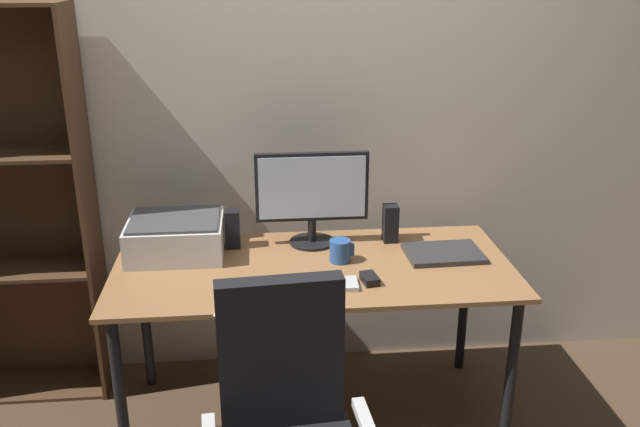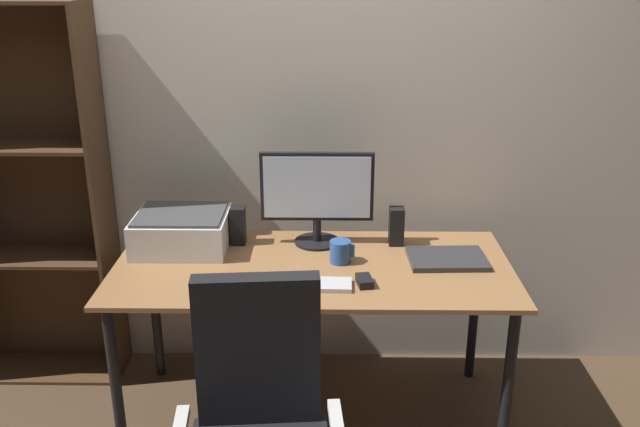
{
  "view_description": "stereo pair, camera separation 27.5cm",
  "coord_description": "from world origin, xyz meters",
  "px_view_note": "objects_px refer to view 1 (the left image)",
  "views": [
    {
      "loc": [
        -0.21,
        -2.54,
        1.92
      ],
      "look_at": [
        0.03,
        0.03,
        0.96
      ],
      "focal_mm": 38.09,
      "sensor_mm": 36.0,
      "label": 1
    },
    {
      "loc": [
        0.06,
        -2.55,
        1.92
      ],
      "look_at": [
        0.03,
        0.03,
        0.96
      ],
      "focal_mm": 38.09,
      "sensor_mm": 36.0,
      "label": 2
    }
  ],
  "objects_px": {
    "monitor": "(312,193)",
    "speaker_left": "(232,229)",
    "desk": "(313,282)",
    "coffee_mug": "(340,251)",
    "bookshelf": "(7,213)",
    "mouse": "(370,279)",
    "laptop": "(444,253)",
    "printer": "(176,236)",
    "keyboard": "(320,285)",
    "speaker_right": "(390,223)"
  },
  "relations": [
    {
      "from": "monitor",
      "to": "speaker_left",
      "type": "bearing_deg",
      "value": -178.7
    },
    {
      "from": "desk",
      "to": "monitor",
      "type": "relative_size",
      "value": 3.34
    },
    {
      "from": "coffee_mug",
      "to": "speaker_left",
      "type": "height_order",
      "value": "speaker_left"
    },
    {
      "from": "bookshelf",
      "to": "speaker_left",
      "type": "bearing_deg",
      "value": -8.74
    },
    {
      "from": "mouse",
      "to": "bookshelf",
      "type": "height_order",
      "value": "bookshelf"
    },
    {
      "from": "desk",
      "to": "mouse",
      "type": "bearing_deg",
      "value": -40.86
    },
    {
      "from": "coffee_mug",
      "to": "bookshelf",
      "type": "xyz_separation_m",
      "value": [
        -1.44,
        0.35,
        0.09
      ]
    },
    {
      "from": "mouse",
      "to": "laptop",
      "type": "distance_m",
      "value": 0.42
    },
    {
      "from": "speaker_left",
      "to": "printer",
      "type": "xyz_separation_m",
      "value": [
        -0.24,
        -0.05,
        -0.0
      ]
    },
    {
      "from": "speaker_left",
      "to": "printer",
      "type": "height_order",
      "value": "speaker_left"
    },
    {
      "from": "coffee_mug",
      "to": "printer",
      "type": "bearing_deg",
      "value": 167.98
    },
    {
      "from": "mouse",
      "to": "speaker_left",
      "type": "distance_m",
      "value": 0.68
    },
    {
      "from": "speaker_left",
      "to": "laptop",
      "type": "bearing_deg",
      "value": -11.45
    },
    {
      "from": "mouse",
      "to": "bookshelf",
      "type": "bearing_deg",
      "value": 150.35
    },
    {
      "from": "keyboard",
      "to": "speaker_left",
      "type": "bearing_deg",
      "value": 130.57
    },
    {
      "from": "laptop",
      "to": "bookshelf",
      "type": "bearing_deg",
      "value": 168.03
    },
    {
      "from": "mouse",
      "to": "speaker_right",
      "type": "relative_size",
      "value": 0.56
    },
    {
      "from": "desk",
      "to": "bookshelf",
      "type": "relative_size",
      "value": 0.93
    },
    {
      "from": "monitor",
      "to": "printer",
      "type": "distance_m",
      "value": 0.61
    },
    {
      "from": "desk",
      "to": "speaker_left",
      "type": "height_order",
      "value": "speaker_left"
    },
    {
      "from": "desk",
      "to": "laptop",
      "type": "xyz_separation_m",
      "value": [
        0.56,
        0.05,
        0.09
      ]
    },
    {
      "from": "keyboard",
      "to": "bookshelf",
      "type": "bearing_deg",
      "value": 158.14
    },
    {
      "from": "coffee_mug",
      "to": "speaker_left",
      "type": "relative_size",
      "value": 0.61
    },
    {
      "from": "keyboard",
      "to": "mouse",
      "type": "distance_m",
      "value": 0.2
    },
    {
      "from": "mouse",
      "to": "speaker_right",
      "type": "xyz_separation_m",
      "value": [
        0.16,
        0.41,
        0.07
      ]
    },
    {
      "from": "monitor",
      "to": "laptop",
      "type": "height_order",
      "value": "monitor"
    },
    {
      "from": "monitor",
      "to": "speaker_left",
      "type": "height_order",
      "value": "monitor"
    },
    {
      "from": "coffee_mug",
      "to": "bookshelf",
      "type": "distance_m",
      "value": 1.48
    },
    {
      "from": "bookshelf",
      "to": "coffee_mug",
      "type": "bearing_deg",
      "value": -13.62
    },
    {
      "from": "mouse",
      "to": "coffee_mug",
      "type": "distance_m",
      "value": 0.23
    },
    {
      "from": "desk",
      "to": "speaker_right",
      "type": "height_order",
      "value": "speaker_right"
    },
    {
      "from": "keyboard",
      "to": "laptop",
      "type": "bearing_deg",
      "value": 25.39
    },
    {
      "from": "mouse",
      "to": "coffee_mug",
      "type": "relative_size",
      "value": 0.93
    },
    {
      "from": "laptop",
      "to": "desk",
      "type": "bearing_deg",
      "value": -177.12
    },
    {
      "from": "monitor",
      "to": "speaker_right",
      "type": "distance_m",
      "value": 0.38
    },
    {
      "from": "keyboard",
      "to": "bookshelf",
      "type": "relative_size",
      "value": 0.16
    },
    {
      "from": "speaker_left",
      "to": "bookshelf",
      "type": "relative_size",
      "value": 0.1
    },
    {
      "from": "keyboard",
      "to": "printer",
      "type": "xyz_separation_m",
      "value": [
        -0.58,
        0.38,
        0.07
      ]
    },
    {
      "from": "printer",
      "to": "bookshelf",
      "type": "height_order",
      "value": "bookshelf"
    },
    {
      "from": "desk",
      "to": "speaker_right",
      "type": "xyz_separation_m",
      "value": [
        0.36,
        0.23,
        0.16
      ]
    },
    {
      "from": "speaker_right",
      "to": "bookshelf",
      "type": "height_order",
      "value": "bookshelf"
    },
    {
      "from": "monitor",
      "to": "bookshelf",
      "type": "height_order",
      "value": "bookshelf"
    },
    {
      "from": "printer",
      "to": "keyboard",
      "type": "bearing_deg",
      "value": -32.76
    },
    {
      "from": "speaker_right",
      "to": "desk",
      "type": "bearing_deg",
      "value": -147.88
    },
    {
      "from": "coffee_mug",
      "to": "mouse",
      "type": "bearing_deg",
      "value": -66.76
    },
    {
      "from": "laptop",
      "to": "bookshelf",
      "type": "xyz_separation_m",
      "value": [
        -1.89,
        0.33,
        0.13
      ]
    },
    {
      "from": "keyboard",
      "to": "bookshelf",
      "type": "distance_m",
      "value": 1.46
    },
    {
      "from": "keyboard",
      "to": "speaker_right",
      "type": "bearing_deg",
      "value": 51.78
    },
    {
      "from": "bookshelf",
      "to": "laptop",
      "type": "bearing_deg",
      "value": -10.03
    },
    {
      "from": "monitor",
      "to": "laptop",
      "type": "distance_m",
      "value": 0.62
    }
  ]
}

